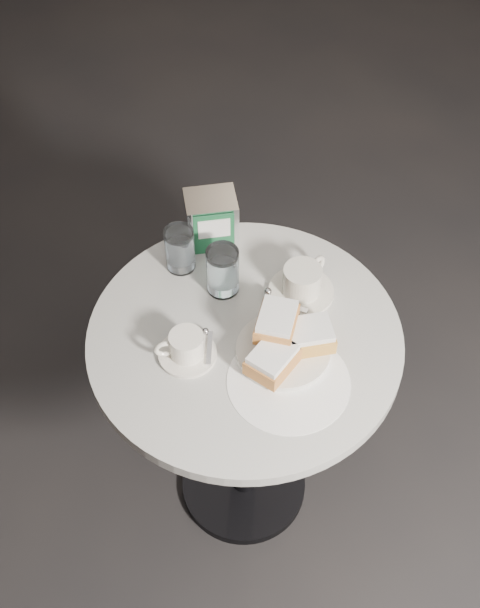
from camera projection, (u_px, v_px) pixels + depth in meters
name	position (u px, v px, depth m)	size (l,w,h in m)	color
ground	(244.00, 486.00, 2.25)	(7.00, 7.00, 0.00)	black
cafe_table	(244.00, 384.00, 1.83)	(0.70, 0.70, 0.74)	black
sugar_spill	(289.00, 381.00, 1.60)	(0.26, 0.26, 0.00)	white
beignet_plate	(285.00, 343.00, 1.62)	(0.23, 0.22, 0.10)	silver
coffee_cup_left	(186.00, 347.00, 1.62)	(0.16, 0.16, 0.07)	silver
coffee_cup_right	(302.00, 283.00, 1.73)	(0.19, 0.19, 0.08)	silver
water_glass_left	(180.00, 250.00, 1.77)	(0.08, 0.08, 0.11)	white
water_glass_right	(223.00, 271.00, 1.72)	(0.09, 0.09, 0.12)	white
napkin_dispenser	(211.00, 221.00, 1.81)	(0.15, 0.13, 0.14)	white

